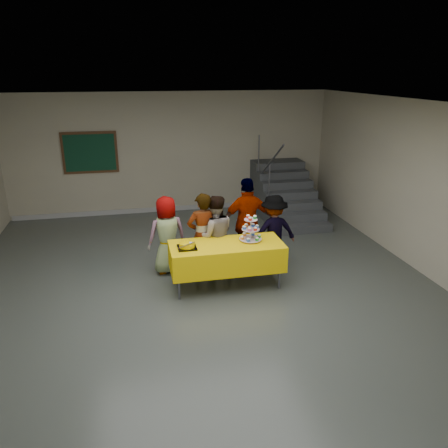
{
  "coord_description": "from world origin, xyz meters",
  "views": [
    {
      "loc": [
        -1.02,
        -5.94,
        3.49
      ],
      "look_at": [
        0.43,
        0.78,
        1.05
      ],
      "focal_mm": 35.0,
      "sensor_mm": 36.0,
      "label": 1
    }
  ],
  "objects_px": {
    "bake_table": "(227,256)",
    "bear_cake": "(187,245)",
    "schoolchild_c": "(215,236)",
    "schoolchild_e": "(273,231)",
    "cupcake_stand": "(251,231)",
    "schoolchild_a": "(167,235)",
    "noticeboard": "(90,153)",
    "schoolchild_b": "(203,235)",
    "staircase": "(284,195)",
    "schoolchild_d": "(248,222)"
  },
  "relations": [
    {
      "from": "cupcake_stand",
      "to": "schoolchild_d",
      "type": "distance_m",
      "value": 0.73
    },
    {
      "from": "schoolchild_d",
      "to": "schoolchild_b",
      "type": "bearing_deg",
      "value": 18.18
    },
    {
      "from": "bear_cake",
      "to": "schoolchild_b",
      "type": "relative_size",
      "value": 0.24
    },
    {
      "from": "schoolchild_d",
      "to": "noticeboard",
      "type": "height_order",
      "value": "noticeboard"
    },
    {
      "from": "cupcake_stand",
      "to": "schoolchild_e",
      "type": "relative_size",
      "value": 0.32
    },
    {
      "from": "schoolchild_d",
      "to": "schoolchild_a",
      "type": "bearing_deg",
      "value": 0.86
    },
    {
      "from": "schoolchild_b",
      "to": "staircase",
      "type": "distance_m",
      "value": 4.0
    },
    {
      "from": "schoolchild_b",
      "to": "noticeboard",
      "type": "distance_m",
      "value": 4.48
    },
    {
      "from": "schoolchild_a",
      "to": "schoolchild_d",
      "type": "bearing_deg",
      "value": 167.69
    },
    {
      "from": "cupcake_stand",
      "to": "schoolchild_b",
      "type": "relative_size",
      "value": 0.29
    },
    {
      "from": "schoolchild_c",
      "to": "schoolchild_a",
      "type": "bearing_deg",
      "value": -17.1
    },
    {
      "from": "schoolchild_d",
      "to": "bear_cake",
      "type": "bearing_deg",
      "value": 34.45
    },
    {
      "from": "bear_cake",
      "to": "staircase",
      "type": "relative_size",
      "value": 0.15
    },
    {
      "from": "cupcake_stand",
      "to": "schoolchild_b",
      "type": "height_order",
      "value": "schoolchild_b"
    },
    {
      "from": "schoolchild_b",
      "to": "staircase",
      "type": "height_order",
      "value": "staircase"
    },
    {
      "from": "schoolchild_a",
      "to": "noticeboard",
      "type": "distance_m",
      "value": 4.0
    },
    {
      "from": "schoolchild_e",
      "to": "schoolchild_a",
      "type": "bearing_deg",
      "value": -9.41
    },
    {
      "from": "bake_table",
      "to": "schoolchild_e",
      "type": "xyz_separation_m",
      "value": [
        1.02,
        0.62,
        0.13
      ]
    },
    {
      "from": "schoolchild_a",
      "to": "schoolchild_b",
      "type": "height_order",
      "value": "schoolchild_b"
    },
    {
      "from": "bake_table",
      "to": "bear_cake",
      "type": "xyz_separation_m",
      "value": [
        -0.66,
        -0.03,
        0.27
      ]
    },
    {
      "from": "schoolchild_a",
      "to": "noticeboard",
      "type": "height_order",
      "value": "noticeboard"
    },
    {
      "from": "cupcake_stand",
      "to": "schoolchild_e",
      "type": "height_order",
      "value": "schoolchild_e"
    },
    {
      "from": "bake_table",
      "to": "schoolchild_c",
      "type": "bearing_deg",
      "value": 100.23
    },
    {
      "from": "schoolchild_d",
      "to": "bake_table",
      "type": "bearing_deg",
      "value": 54.81
    },
    {
      "from": "bake_table",
      "to": "schoolchild_e",
      "type": "distance_m",
      "value": 1.2
    },
    {
      "from": "schoolchild_e",
      "to": "bake_table",
      "type": "bearing_deg",
      "value": 26.8
    },
    {
      "from": "bear_cake",
      "to": "schoolchild_c",
      "type": "height_order",
      "value": "schoolchild_c"
    },
    {
      "from": "schoolchild_b",
      "to": "schoolchild_c",
      "type": "distance_m",
      "value": 0.22
    },
    {
      "from": "schoolchild_b",
      "to": "schoolchild_d",
      "type": "bearing_deg",
      "value": -171.3
    },
    {
      "from": "schoolchild_e",
      "to": "noticeboard",
      "type": "height_order",
      "value": "noticeboard"
    },
    {
      "from": "schoolchild_b",
      "to": "noticeboard",
      "type": "relative_size",
      "value": 1.17
    },
    {
      "from": "bear_cake",
      "to": "schoolchild_c",
      "type": "bearing_deg",
      "value": 44.56
    },
    {
      "from": "bake_table",
      "to": "staircase",
      "type": "distance_m",
      "value": 4.21
    },
    {
      "from": "staircase",
      "to": "cupcake_stand",
      "type": "bearing_deg",
      "value": -117.81
    },
    {
      "from": "staircase",
      "to": "schoolchild_a",
      "type": "bearing_deg",
      "value": -138.91
    },
    {
      "from": "schoolchild_a",
      "to": "staircase",
      "type": "distance_m",
      "value": 4.22
    },
    {
      "from": "schoolchild_e",
      "to": "schoolchild_b",
      "type": "bearing_deg",
      "value": 0.28
    },
    {
      "from": "schoolchild_e",
      "to": "noticeboard",
      "type": "bearing_deg",
      "value": -52.42
    },
    {
      "from": "cupcake_stand",
      "to": "schoolchild_b",
      "type": "xyz_separation_m",
      "value": [
        -0.74,
        0.44,
        -0.18
      ]
    },
    {
      "from": "cupcake_stand",
      "to": "schoolchild_b",
      "type": "bearing_deg",
      "value": 149.68
    },
    {
      "from": "bear_cake",
      "to": "noticeboard",
      "type": "xyz_separation_m",
      "value": [
        -1.73,
        4.42,
        0.77
      ]
    },
    {
      "from": "bake_table",
      "to": "schoolchild_a",
      "type": "xyz_separation_m",
      "value": [
        -0.91,
        0.78,
        0.15
      ]
    },
    {
      "from": "bear_cake",
      "to": "schoolchild_b",
      "type": "xyz_separation_m",
      "value": [
        0.35,
        0.54,
        -0.07
      ]
    },
    {
      "from": "schoolchild_c",
      "to": "schoolchild_e",
      "type": "distance_m",
      "value": 1.12
    },
    {
      "from": "schoolchild_e",
      "to": "noticeboard",
      "type": "relative_size",
      "value": 1.05
    },
    {
      "from": "staircase",
      "to": "schoolchild_e",
      "type": "bearing_deg",
      "value": -113.04
    },
    {
      "from": "schoolchild_a",
      "to": "noticeboard",
      "type": "relative_size",
      "value": 1.09
    },
    {
      "from": "cupcake_stand",
      "to": "schoolchild_d",
      "type": "bearing_deg",
      "value": 78.73
    },
    {
      "from": "bear_cake",
      "to": "schoolchild_a",
      "type": "xyz_separation_m",
      "value": [
        -0.25,
        0.82,
        -0.12
      ]
    },
    {
      "from": "schoolchild_c",
      "to": "schoolchild_e",
      "type": "height_order",
      "value": "schoolchild_c"
    }
  ]
}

